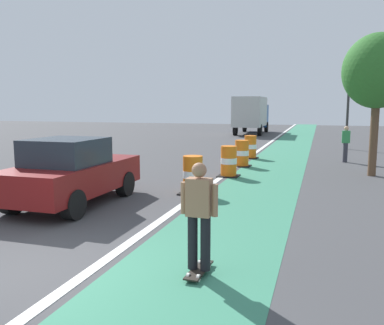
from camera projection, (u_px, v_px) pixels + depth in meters
The scene contains 13 objects.
ground_plane at pixel (24, 274), 6.13m from camera, with size 100.00×100.00×0.00m, color #424244.
bike_lane_strip at pixel (274, 167), 16.75m from camera, with size 2.50×80.00×0.01m, color #387F60.
lane_divider_stripe at pixel (238, 165), 17.20m from camera, with size 0.20×80.00×0.01m, color silver.
skateboarder_on_lane at pixel (199, 215), 6.00m from camera, with size 0.57×0.81×1.69m.
parked_sedan_nearest at pixel (71, 172), 10.32m from camera, with size 1.93×4.11×1.70m.
traffic_barrel_front at pixel (193, 175), 11.64m from camera, with size 0.73×0.73×1.09m.
traffic_barrel_mid at pixel (229, 162), 14.48m from camera, with size 0.73×0.73×1.09m.
traffic_barrel_back at pixel (242, 154), 16.89m from camera, with size 0.73×0.73×1.09m.
traffic_barrel_far at pixel (250, 147), 19.51m from camera, with size 0.73×0.73×1.09m.
delivery_truck_down_block at pixel (252, 113), 36.14m from camera, with size 2.49×7.65×3.23m.
traffic_light_corner at pixel (349, 88), 23.21m from camera, with size 0.41×0.32×5.10m.
pedestrian_crossing at pixel (346, 143), 18.08m from camera, with size 0.34×0.20×1.61m.
street_tree_sidewalk at pixel (378, 72), 14.20m from camera, with size 2.40×2.40×5.00m.
Camera 1 is at (4.17, -4.81, 2.50)m, focal length 38.26 mm.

